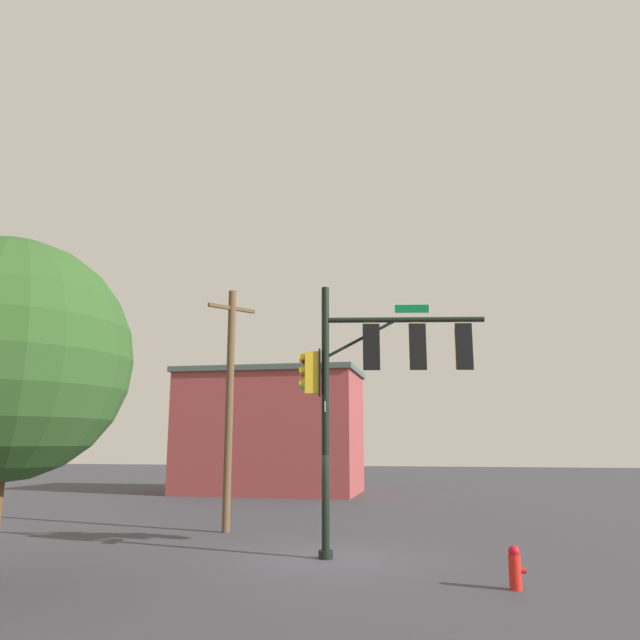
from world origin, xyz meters
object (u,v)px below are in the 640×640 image
(utility_pole, at_px, (229,402))
(tree_near, at_px, (7,359))
(signal_pole_assembly, at_px, (375,370))
(fire_hydrant, at_px, (515,568))
(brick_building, at_px, (271,431))

(utility_pole, xyz_separation_m, tree_near, (-1.79, -8.54, 0.38))
(signal_pole_assembly, height_order, tree_near, tree_near)
(fire_hydrant, distance_m, brick_building, 24.17)
(fire_hydrant, height_order, brick_building, brick_building)
(brick_building, bearing_deg, fire_hydrant, -62.86)
(signal_pole_assembly, xyz_separation_m, utility_pole, (-5.23, 3.58, -0.57))
(tree_near, bearing_deg, utility_pole, 78.17)
(utility_pole, xyz_separation_m, fire_hydrant, (8.20, -6.29, -3.71))
(utility_pole, relative_size, fire_hydrant, 9.55)
(tree_near, relative_size, brick_building, 0.68)
(fire_hydrant, bearing_deg, tree_near, -167.32)
(signal_pole_assembly, bearing_deg, brick_building, 113.16)
(signal_pole_assembly, relative_size, utility_pole, 0.87)
(signal_pole_assembly, distance_m, fire_hydrant, 5.87)
(utility_pole, bearing_deg, fire_hydrant, -37.51)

